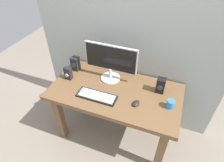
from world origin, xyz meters
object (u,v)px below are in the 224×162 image
object	(u,v)px
keyboard_primary	(97,96)
speaker_right	(161,85)
mouse	(136,103)
coffee_mug	(170,104)
speaker_left	(75,63)
audio_controller	(68,73)
desk	(115,98)
monitor	(111,61)

from	to	relation	value
keyboard_primary	speaker_right	world-z (taller)	speaker_right
keyboard_primary	mouse	xyz separation A→B (m)	(0.41, 0.04, 0.01)
speaker_right	coffee_mug	size ratio (longest dim) A/B	1.98
speaker_left	audio_controller	bearing A→B (deg)	-86.80
audio_controller	coffee_mug	bearing A→B (deg)	-1.92
speaker_left	desk	bearing A→B (deg)	-17.92
monitor	speaker_left	world-z (taller)	monitor
monitor	audio_controller	size ratio (longest dim) A/B	3.79
monitor	speaker_right	distance (m)	0.59
monitor	coffee_mug	xyz separation A→B (m)	(0.70, -0.22, -0.19)
desk	speaker_left	xyz separation A→B (m)	(-0.58, 0.19, 0.21)
desk	mouse	world-z (taller)	mouse
desk	speaker_left	world-z (taller)	speaker_left
speaker_left	audio_controller	xyz separation A→B (m)	(0.01, -0.19, -0.01)
speaker_right	monitor	bearing A→B (deg)	177.36
coffee_mug	speaker_left	bearing A→B (deg)	169.10
desk	audio_controller	world-z (taller)	audio_controller
coffee_mug	speaker_right	bearing A→B (deg)	125.15
desk	monitor	xyz separation A→B (m)	(-0.12, 0.18, 0.36)
desk	audio_controller	xyz separation A→B (m)	(-0.57, 0.00, 0.20)
mouse	audio_controller	xyz separation A→B (m)	(-0.83, 0.12, 0.06)
coffee_mug	monitor	bearing A→B (deg)	162.97
desk	mouse	bearing A→B (deg)	-24.56
mouse	audio_controller	world-z (taller)	audio_controller
speaker_right	keyboard_primary	bearing A→B (deg)	-152.05
monitor	speaker_left	distance (m)	0.48
monitor	speaker_right	xyz separation A→B (m)	(0.57, -0.03, -0.15)
monitor	keyboard_primary	size ratio (longest dim) A/B	1.41
audio_controller	coffee_mug	xyz separation A→B (m)	(1.15, -0.04, -0.03)
keyboard_primary	coffee_mug	size ratio (longest dim) A/B	4.80
monitor	mouse	size ratio (longest dim) A/B	6.31
mouse	desk	bearing A→B (deg)	165.04
desk	speaker_right	distance (m)	0.52
speaker_right	desk	bearing A→B (deg)	-161.26
speaker_right	speaker_left	xyz separation A→B (m)	(-1.03, 0.03, 0.00)
audio_controller	monitor	bearing A→B (deg)	21.45
speaker_right	speaker_left	world-z (taller)	speaker_left
speaker_right	audio_controller	xyz separation A→B (m)	(-1.02, -0.15, -0.01)
monitor	keyboard_primary	distance (m)	0.41
monitor	audio_controller	bearing A→B (deg)	-158.55
keyboard_primary	coffee_mug	bearing A→B (deg)	9.81
desk	monitor	bearing A→B (deg)	123.79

